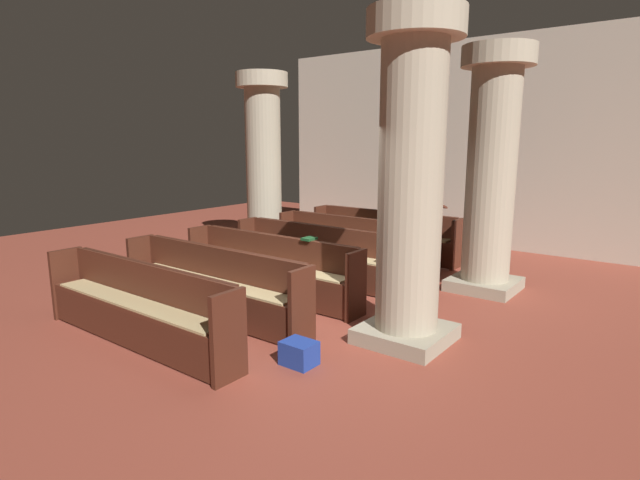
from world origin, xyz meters
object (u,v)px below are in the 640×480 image
(lectern, at_px, (432,231))
(kneeler_box_blue, at_px, (299,353))
(pew_row_3, at_px, (269,265))
(pillar_aisle_rear, at_px, (411,179))
(hymn_book, at_px, (309,239))
(pillar_aisle_side, at_px, (491,168))
(pew_row_0, at_px, (383,233))
(pillar_far_side, at_px, (263,160))
(pew_row_1, at_px, (352,241))
(pew_row_5, at_px, (137,302))
(pew_row_4, at_px, (212,281))
(pew_row_2, at_px, (315,252))

(lectern, distance_m, kneeler_box_blue, 6.08)
(pew_row_3, bearing_deg, pillar_aisle_rear, -6.76)
(hymn_book, height_order, kneeler_box_blue, hymn_book)
(pillar_aisle_side, relative_size, lectern, 3.43)
(pew_row_0, distance_m, pillar_far_side, 2.96)
(pew_row_1, relative_size, pillar_aisle_rear, 0.86)
(pew_row_1, bearing_deg, hymn_book, -73.39)
(pew_row_5, bearing_deg, hymn_book, 75.91)
(pillar_aisle_rear, height_order, hymn_book, pillar_aisle_rear)
(pillar_aisle_side, bearing_deg, kneeler_box_blue, -98.61)
(pew_row_0, relative_size, pew_row_5, 1.00)
(pillar_aisle_rear, xyz_separation_m, hymn_book, (-1.85, 0.49, -0.98))
(pew_row_3, distance_m, kneeler_box_blue, 2.47)
(pew_row_0, height_order, pew_row_4, same)
(pew_row_2, bearing_deg, pew_row_1, 90.00)
(pillar_far_side, relative_size, kneeler_box_blue, 10.51)
(pew_row_2, xyz_separation_m, pew_row_3, (0.00, -1.13, 0.00))
(kneeler_box_blue, bearing_deg, pew_row_3, 140.19)
(pillar_far_side, bearing_deg, pillar_aisle_side, -1.11)
(pew_row_1, xyz_separation_m, kneeler_box_blue, (1.87, -3.82, -0.37))
(lectern, relative_size, hymn_book, 5.26)
(pew_row_0, height_order, lectern, lectern)
(lectern, bearing_deg, kneeler_box_blue, -78.04)
(hymn_book, bearing_deg, pillar_aisle_rear, -14.74)
(pillar_aisle_rear, bearing_deg, pew_row_5, -141.46)
(pew_row_1, distance_m, pew_row_3, 2.26)
(pew_row_1, xyz_separation_m, pew_row_4, (0.00, -3.38, 0.00))
(hymn_book, bearing_deg, pew_row_0, 100.92)
(pew_row_0, xyz_separation_m, pew_row_1, (0.00, -1.13, 0.00))
(pew_row_0, xyz_separation_m, pew_row_3, (0.00, -3.38, 0.00))
(pew_row_5, relative_size, hymn_book, 15.59)
(pew_row_1, distance_m, pillar_aisle_side, 2.85)
(pew_row_3, height_order, pillar_aisle_rear, pillar_aisle_rear)
(pew_row_3, bearing_deg, pew_row_5, -90.00)
(pew_row_0, relative_size, pillar_aisle_side, 0.86)
(lectern, bearing_deg, pew_row_5, -95.28)
(pillar_aisle_side, xyz_separation_m, hymn_book, (-1.85, -2.16, -0.98))
(pillar_far_side, distance_m, kneeler_box_blue, 6.14)
(lectern, bearing_deg, pew_row_2, -100.67)
(pew_row_4, distance_m, pillar_far_side, 4.55)
(pew_row_5, bearing_deg, pew_row_1, 90.00)
(pew_row_4, relative_size, pillar_aisle_rear, 0.86)
(pillar_aisle_side, relative_size, hymn_book, 18.05)
(lectern, xyz_separation_m, hymn_book, (0.00, -4.19, 0.49))
(lectern, bearing_deg, pillar_far_side, -147.47)
(pew_row_2, distance_m, pew_row_5, 3.38)
(pew_row_2, height_order, pew_row_3, same)
(pillar_aisle_rear, height_order, lectern, pillar_aisle_rear)
(pillar_aisle_rear, relative_size, kneeler_box_blue, 10.51)
(pew_row_4, distance_m, kneeler_box_blue, 1.96)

